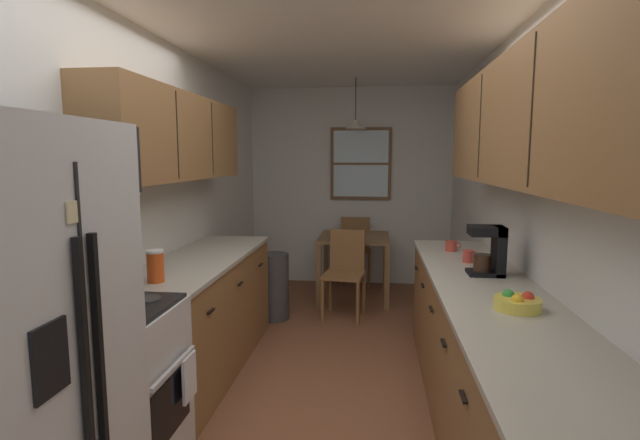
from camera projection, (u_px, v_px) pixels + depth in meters
name	position (u px, v px, depth m)	size (l,w,h in m)	color
ground_plane	(332.00, 365.00, 3.83)	(12.00, 12.00, 0.00)	brown
wall_left	(165.00, 205.00, 3.82)	(0.10, 9.00, 2.55)	silver
wall_right	(515.00, 210.00, 3.51)	(0.10, 9.00, 2.55)	silver
wall_back	(350.00, 187.00, 6.28)	(4.40, 0.10, 2.55)	silver
ceiling_slab	(333.00, 29.00, 3.50)	(4.40, 9.00, 0.08)	white
stove_range	(110.00, 393.00, 2.42)	(0.66, 0.62, 1.10)	silver
microwave_over_range	(74.00, 160.00, 2.28)	(0.39, 0.57, 0.34)	black
counter_left	(202.00, 314.00, 3.71)	(0.64, 1.99, 0.90)	olive
upper_cabinets_left	(175.00, 137.00, 3.50)	(0.33, 2.07, 0.62)	olive
counter_right	(490.00, 368.00, 2.75)	(0.64, 3.41, 0.90)	olive
upper_cabinets_right	(533.00, 120.00, 2.50)	(0.33, 3.09, 0.70)	olive
dining_table	(354.00, 246.00, 5.59)	(0.80, 0.86, 0.75)	brown
dining_chair_near	(345.00, 269.00, 4.99)	(0.45, 0.45, 0.90)	olive
dining_chair_far	(356.00, 247.00, 6.24)	(0.42, 0.42, 0.90)	olive
pendant_light	(355.00, 124.00, 5.41)	(0.24, 0.24, 0.57)	black
back_window	(361.00, 164.00, 6.15)	(0.78, 0.05, 0.92)	brown
trash_bin	(274.00, 286.00, 4.91)	(0.31, 0.31, 0.68)	#3F3F42
storage_canister	(155.00, 266.00, 2.90)	(0.10, 0.10, 0.20)	#D84C19
dish_towel	(189.00, 377.00, 2.53)	(0.02, 0.16, 0.24)	white
coffee_maker	(491.00, 250.00, 3.07)	(0.22, 0.18, 0.32)	black
mug_by_coffeemaker	(469.00, 256.00, 3.46)	(0.12, 0.08, 0.09)	#BF3F33
mug_spare	(451.00, 246.00, 3.88)	(0.13, 0.09, 0.09)	#BF3F33
fruit_bowl	(517.00, 302.00, 2.38)	(0.23, 0.23, 0.09)	#E5D14C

